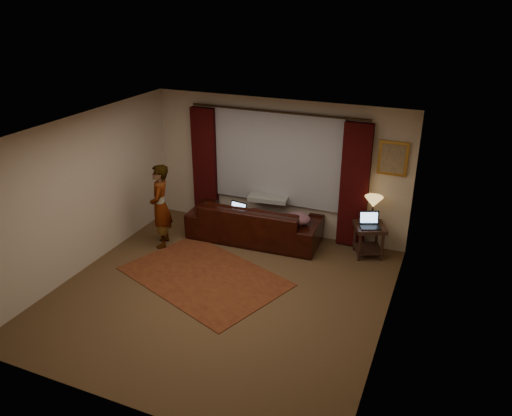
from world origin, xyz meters
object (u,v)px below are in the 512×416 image
at_px(tiffany_lamp, 373,210).
at_px(person, 160,206).
at_px(laptop_sofa, 235,211).
at_px(sofa, 255,215).
at_px(laptop_table, 371,221).
at_px(end_table, 368,240).

bearing_deg(tiffany_lamp, person, -162.06).
distance_m(laptop_sofa, tiffany_lamp, 2.49).
relative_size(sofa, laptop_sofa, 6.67).
relative_size(sofa, laptop_table, 6.63).
bearing_deg(laptop_sofa, tiffany_lamp, 21.38).
bearing_deg(laptop_sofa, end_table, 19.22).
height_order(laptop_sofa, tiffany_lamp, tiffany_lamp).
height_order(end_table, person, person).
height_order(laptop_sofa, end_table, laptop_sofa).
bearing_deg(laptop_table, tiffany_lamp, 70.26).
bearing_deg(person, end_table, 82.96).
relative_size(sofa, tiffany_lamp, 4.90).
distance_m(laptop_sofa, laptop_table, 2.47).
bearing_deg(sofa, laptop_sofa, 34.26).
relative_size(tiffany_lamp, laptop_table, 1.35).
height_order(laptop_sofa, laptop_table, laptop_table).
relative_size(laptop_sofa, person, 0.24).
xyz_separation_m(end_table, person, (-3.60, -1.07, 0.49)).
height_order(sofa, end_table, sofa).
distance_m(tiffany_lamp, person, 3.79).
bearing_deg(person, laptop_sofa, 95.62).
xyz_separation_m(sofa, laptop_sofa, (-0.30, -0.23, 0.12)).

